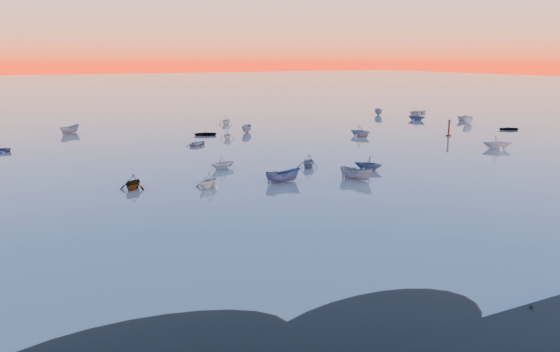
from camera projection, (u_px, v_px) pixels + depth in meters
ground at (142, 117)px, 120.74m from camera, size 600.00×600.00×0.00m
mud_lobes at (532, 282)px, 32.86m from camera, size 140.00×6.00×0.07m
moored_fleet at (217, 149)px, 79.85m from camera, size 124.00×58.00×1.20m
boat_near_center at (283, 182)px, 58.81m from camera, size 1.92×4.11×1.39m
boat_near_right at (368, 170)px, 65.15m from camera, size 3.81×3.35×1.24m
channel_marker at (449, 129)px, 92.25m from camera, size 0.84×0.84×3.00m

